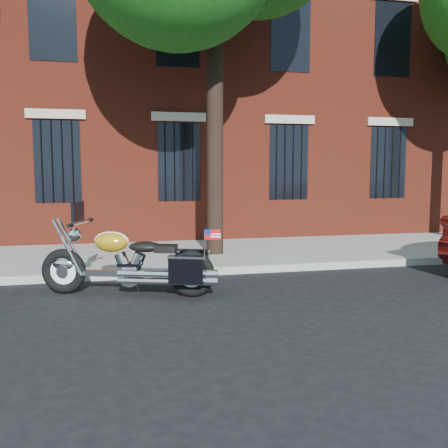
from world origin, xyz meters
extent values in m
plane|color=black|center=(0.00, 0.00, 0.00)|extent=(120.00, 120.00, 0.00)
cube|color=gray|center=(0.00, 1.38, 0.07)|extent=(40.00, 0.16, 0.15)
cube|color=gray|center=(0.00, 3.26, 0.07)|extent=(40.00, 3.60, 0.15)
cube|color=maroon|center=(0.00, 10.06, 6.00)|extent=(26.00, 10.00, 12.00)
cube|color=black|center=(0.00, 5.11, 2.20)|extent=(1.10, 0.14, 2.00)
cube|color=#B2A893|center=(0.00, 5.08, 3.35)|extent=(1.40, 0.20, 0.22)
cube|color=black|center=(0.00, 5.11, 5.60)|extent=(1.10, 0.14, 2.00)
cylinder|color=black|center=(0.00, 5.03, 2.20)|extent=(0.04, 0.04, 2.00)
cylinder|color=black|center=(0.50, 2.90, 2.50)|extent=(0.36, 0.36, 5.00)
sphere|color=#145112|center=(0.10, 3.10, 5.60)|extent=(3.60, 3.60, 3.60)
torus|color=black|center=(-2.52, 0.46, 0.38)|extent=(0.75, 0.39, 0.74)
torus|color=black|center=(-0.53, -0.21, 0.38)|extent=(0.75, 0.39, 0.74)
cylinder|color=white|center=(-2.52, 0.46, 0.38)|extent=(0.54, 0.24, 0.55)
cylinder|color=white|center=(-0.53, -0.21, 0.38)|extent=(0.54, 0.24, 0.55)
ellipsoid|color=white|center=(-2.52, 0.46, 0.49)|extent=(0.41, 0.26, 0.21)
ellipsoid|color=#C38E15|center=(-0.53, -0.21, 0.51)|extent=(0.42, 0.27, 0.21)
cube|color=white|center=(-1.52, 0.12, 0.35)|extent=(1.60, 0.63, 0.09)
cylinder|color=white|center=(-1.47, 0.11, 0.33)|extent=(0.40, 0.30, 0.35)
cylinder|color=white|center=(-1.01, -0.26, 0.34)|extent=(1.34, 0.53, 0.10)
ellipsoid|color=#C38E15|center=(-1.75, 0.20, 0.86)|extent=(0.62, 0.47, 0.32)
ellipsoid|color=black|center=(-1.23, 0.03, 0.79)|extent=(0.61, 0.47, 0.17)
cube|color=black|center=(-0.47, 0.07, 0.50)|extent=(0.56, 0.34, 0.42)
cube|color=black|center=(-0.65, -0.47, 0.50)|extent=(0.56, 0.34, 0.42)
cylinder|color=white|center=(-2.23, 0.36, 1.17)|extent=(0.31, 0.83, 0.04)
sphere|color=white|center=(-2.33, 0.39, 0.97)|extent=(0.28, 0.28, 0.22)
cube|color=black|center=(-2.27, 0.37, 1.35)|extent=(0.18, 0.43, 0.31)
cube|color=red|center=(-0.28, -0.64, 1.05)|extent=(0.24, 0.09, 0.15)
camera|label=1|loc=(-1.75, -7.86, 2.01)|focal=40.00mm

